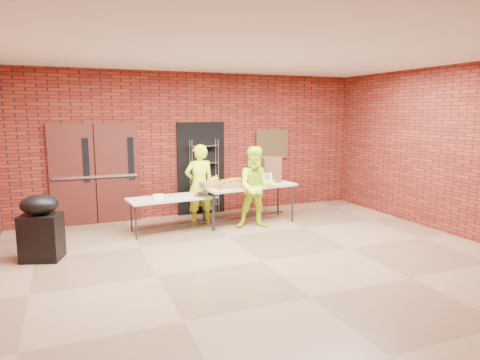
# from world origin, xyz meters

# --- Properties ---
(room) EXTENTS (8.08, 7.08, 3.28)m
(room) POSITION_xyz_m (0.00, 0.00, 1.60)
(room) COLOR brown
(room) RESTS_ON ground
(double_doors) EXTENTS (1.78, 0.12, 2.10)m
(double_doors) POSITION_xyz_m (-2.20, 3.44, 1.05)
(double_doors) COLOR #3F1312
(double_doors) RESTS_ON room
(dark_doorway) EXTENTS (1.10, 0.06, 2.10)m
(dark_doorway) POSITION_xyz_m (0.10, 3.46, 1.05)
(dark_doorway) COLOR black
(dark_doorway) RESTS_ON room
(bronze_plaque) EXTENTS (0.85, 0.04, 0.70)m
(bronze_plaque) POSITION_xyz_m (1.90, 3.45, 1.55)
(bronze_plaque) COLOR #42321A
(bronze_plaque) RESTS_ON room
(wire_rack) EXTENTS (0.64, 0.25, 1.72)m
(wire_rack) POSITION_xyz_m (0.13, 3.32, 0.86)
(wire_rack) COLOR #AAAAB0
(wire_rack) RESTS_ON room
(table_left) EXTENTS (1.74, 0.86, 0.69)m
(table_left) POSITION_xyz_m (-0.89, 2.21, 0.63)
(table_left) COLOR beige
(table_left) RESTS_ON room
(table_right) EXTENTS (2.07, 1.09, 0.81)m
(table_right) POSITION_xyz_m (0.76, 2.27, 0.75)
(table_right) COLOR beige
(table_right) RESTS_ON room
(basket_bananas) EXTENTS (0.45, 0.35, 0.14)m
(basket_bananas) POSITION_xyz_m (-0.04, 2.26, 0.88)
(basket_bananas) COLOR #AE7546
(basket_bananas) RESTS_ON table_right
(basket_oranges) EXTENTS (0.46, 0.36, 0.14)m
(basket_oranges) POSITION_xyz_m (0.44, 2.31, 0.88)
(basket_oranges) COLOR #AE7546
(basket_oranges) RESTS_ON table_right
(basket_apples) EXTENTS (0.43, 0.34, 0.13)m
(basket_apples) POSITION_xyz_m (0.24, 2.06, 0.87)
(basket_apples) COLOR #AE7546
(basket_apples) RESTS_ON table_right
(muffin_tray) EXTENTS (0.41, 0.41, 0.10)m
(muffin_tray) POSITION_xyz_m (-0.27, 2.10, 0.73)
(muffin_tray) COLOR #13481E
(muffin_tray) RESTS_ON table_left
(napkin_box) EXTENTS (0.20, 0.13, 0.07)m
(napkin_box) POSITION_xyz_m (-1.14, 2.25, 0.72)
(napkin_box) COLOR white
(napkin_box) RESTS_ON table_left
(coffee_dispenser) EXTENTS (0.41, 0.37, 0.55)m
(coffee_dispenser) POSITION_xyz_m (1.34, 2.45, 1.09)
(coffee_dispenser) COLOR #57351D
(coffee_dispenser) RESTS_ON table_right
(cup_stack_front) EXTENTS (0.08, 0.08, 0.24)m
(cup_stack_front) POSITION_xyz_m (1.12, 2.19, 0.93)
(cup_stack_front) COLOR white
(cup_stack_front) RESTS_ON table_right
(cup_stack_mid) EXTENTS (0.09, 0.09, 0.26)m
(cup_stack_mid) POSITION_xyz_m (1.17, 2.07, 0.94)
(cup_stack_mid) COLOR white
(cup_stack_mid) RESTS_ON table_right
(cup_stack_back) EXTENTS (0.09, 0.09, 0.26)m
(cup_stack_back) POSITION_xyz_m (1.11, 2.33, 0.95)
(cup_stack_back) COLOR white
(cup_stack_back) RESTS_ON table_right
(covered_grill) EXTENTS (0.70, 0.64, 1.05)m
(covered_grill) POSITION_xyz_m (-3.18, 1.40, 0.53)
(covered_grill) COLOR black
(covered_grill) RESTS_ON room
(volunteer_woman) EXTENTS (0.63, 0.43, 1.67)m
(volunteer_woman) POSITION_xyz_m (-0.22, 2.55, 0.84)
(volunteer_woman) COLOR #C8F71B
(volunteer_woman) RESTS_ON room
(volunteer_man) EXTENTS (0.94, 0.82, 1.65)m
(volunteer_man) POSITION_xyz_m (0.77, 1.86, 0.82)
(volunteer_man) COLOR #C8F71B
(volunteer_man) RESTS_ON room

